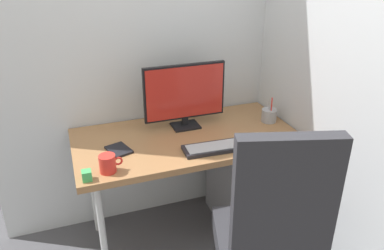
{
  "coord_description": "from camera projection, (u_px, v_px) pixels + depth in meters",
  "views": [
    {
      "loc": [
        -0.65,
        -1.9,
        1.76
      ],
      "look_at": [
        0.01,
        -0.07,
        0.84
      ],
      "focal_mm": 35.44,
      "sensor_mm": 36.0,
      "label": 1
    }
  ],
  "objects": [
    {
      "name": "wall_back",
      "position": [
        166.0,
        12.0,
        2.28
      ],
      "size": [
        2.27,
        0.04,
        2.8
      ],
      "primitive_type": "cube",
      "color": "silver",
      "rests_on": "ground_plane"
    },
    {
      "name": "mouse",
      "position": [
        277.0,
        137.0,
        2.2
      ],
      "size": [
        0.07,
        0.09,
        0.04
      ],
      "primitive_type": "ellipsoid",
      "rotation": [
        0.0,
        0.0,
        0.23
      ],
      "color": "black",
      "rests_on": "desk"
    },
    {
      "name": "ground_plane",
      "position": [
        187.0,
        233.0,
        2.56
      ],
      "size": [
        8.0,
        8.0,
        0.0
      ],
      "primitive_type": "plane",
      "color": "#4C4C51"
    },
    {
      "name": "desk_clamp_accessory",
      "position": [
        87.0,
        176.0,
        1.81
      ],
      "size": [
        0.05,
        0.05,
        0.05
      ],
      "primitive_type": "cube",
      "color": "#3FAD59",
      "rests_on": "desk"
    },
    {
      "name": "keyboard",
      "position": [
        223.0,
        146.0,
        2.11
      ],
      "size": [
        0.45,
        0.15,
        0.02
      ],
      "color": "black",
      "rests_on": "desk"
    },
    {
      "name": "pen_holder",
      "position": [
        269.0,
        115.0,
        2.42
      ],
      "size": [
        0.1,
        0.1,
        0.17
      ],
      "color": "#9EA0A5",
      "rests_on": "desk"
    },
    {
      "name": "notebook",
      "position": [
        119.0,
        150.0,
        2.08
      ],
      "size": [
        0.15,
        0.17,
        0.01
      ],
      "primitive_type": "cube",
      "rotation": [
        0.0,
        0.0,
        0.31
      ],
      "color": "black",
      "rests_on": "desk"
    },
    {
      "name": "desk",
      "position": [
        187.0,
        144.0,
        2.28
      ],
      "size": [
        1.32,
        0.67,
        0.74
      ],
      "color": "#996B42",
      "rests_on": "ground_plane"
    },
    {
      "name": "wall_side_right",
      "position": [
        313.0,
        19.0,
        2.06
      ],
      "size": [
        0.04,
        1.63,
        2.8
      ],
      "primitive_type": "cube",
      "color": "silver",
      "rests_on": "ground_plane"
    },
    {
      "name": "filing_cabinet",
      "position": [
        245.0,
        180.0,
        2.57
      ],
      "size": [
        0.37,
        0.52,
        0.63
      ],
      "color": "slate",
      "rests_on": "ground_plane"
    },
    {
      "name": "office_chair",
      "position": [
        270.0,
        234.0,
        1.71
      ],
      "size": [
        0.62,
        0.63,
        1.14
      ],
      "color": "black",
      "rests_on": "ground_plane"
    },
    {
      "name": "coffee_mug",
      "position": [
        108.0,
        164.0,
        1.87
      ],
      "size": [
        0.12,
        0.08,
        0.09
      ],
      "color": "red",
      "rests_on": "desk"
    },
    {
      "name": "monitor",
      "position": [
        185.0,
        94.0,
        2.28
      ],
      "size": [
        0.51,
        0.13,
        0.4
      ],
      "color": "black",
      "rests_on": "desk"
    }
  ]
}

